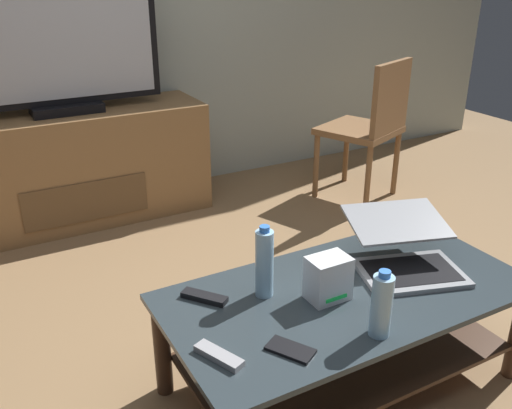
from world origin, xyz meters
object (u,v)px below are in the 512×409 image
(laptop, at_px, (405,251))
(tv_remote, at_px, (219,356))
(dining_chair, at_px, (371,123))
(water_bottle_near, at_px, (381,305))
(coffee_table, at_px, (345,320))
(soundbar_remote, at_px, (204,297))
(media_cabinet, at_px, (74,167))
(router_box, at_px, (328,278))
(cell_phone, at_px, (290,350))
(water_bottle_far, at_px, (264,263))
(television, at_px, (58,45))

(laptop, xyz_separation_m, tv_remote, (-0.83, -0.14, -0.05))
(dining_chair, height_order, water_bottle_near, dining_chair)
(coffee_table, xyz_separation_m, soundbar_remote, (-0.46, 0.19, 0.13))
(media_cabinet, height_order, tv_remote, media_cabinet)
(media_cabinet, bearing_deg, router_box, -77.73)
(soundbar_remote, bearing_deg, laptop, -49.52)
(cell_phone, bearing_deg, soundbar_remote, 76.29)
(coffee_table, relative_size, water_bottle_far, 4.92)
(dining_chair, distance_m, tv_remote, 2.29)
(cell_phone, bearing_deg, laptop, -11.66)
(router_box, bearing_deg, tv_remote, -166.75)
(television, height_order, cell_phone, television)
(tv_remote, height_order, soundbar_remote, same)
(coffee_table, height_order, water_bottle_near, water_bottle_near)
(television, xyz_separation_m, water_bottle_near, (0.44, -2.16, -0.52))
(media_cabinet, relative_size, laptop, 3.09)
(cell_phone, xyz_separation_m, soundbar_remote, (-0.11, 0.37, 0.01))
(dining_chair, height_order, cell_phone, dining_chair)
(dining_chair, relative_size, water_bottle_near, 4.09)
(water_bottle_far, xyz_separation_m, soundbar_remote, (-0.19, 0.07, -0.11))
(media_cabinet, relative_size, router_box, 10.10)
(tv_remote, bearing_deg, water_bottle_far, 16.64)
(water_bottle_far, bearing_deg, coffee_table, -23.85)
(water_bottle_near, distance_m, soundbar_remote, 0.59)
(router_box, distance_m, water_bottle_near, 0.24)
(television, bearing_deg, media_cabinet, 90.00)
(water_bottle_near, xyz_separation_m, tv_remote, (-0.48, 0.13, -0.09))
(dining_chair, bearing_deg, water_bottle_far, -140.11)
(coffee_table, distance_m, router_box, 0.22)
(laptop, xyz_separation_m, cell_phone, (-0.63, -0.21, -0.06))
(laptop, bearing_deg, tv_remote, -170.25)
(laptop, bearing_deg, coffee_table, -173.69)
(cell_phone, bearing_deg, media_cabinet, 64.14)
(media_cabinet, height_order, water_bottle_far, same)
(laptop, relative_size, tv_remote, 3.12)
(coffee_table, relative_size, television, 1.16)
(television, bearing_deg, soundbar_remote, -88.14)
(dining_chair, relative_size, water_bottle_far, 3.49)
(coffee_table, bearing_deg, soundbar_remote, 157.81)
(television, xyz_separation_m, tv_remote, (-0.03, -2.03, -0.62))
(dining_chair, bearing_deg, laptop, -125.16)
(laptop, xyz_separation_m, water_bottle_near, (-0.35, -0.27, 0.04))
(water_bottle_far, bearing_deg, media_cabinet, 97.73)
(coffee_table, bearing_deg, laptop, 6.31)
(dining_chair, xyz_separation_m, soundbar_remote, (-1.67, -1.16, -0.10))
(media_cabinet, relative_size, water_bottle_near, 6.99)
(laptop, bearing_deg, water_bottle_far, 171.04)
(coffee_table, height_order, laptop, laptop)
(router_box, distance_m, tv_remote, 0.47)
(laptop, bearing_deg, media_cabinet, 112.55)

